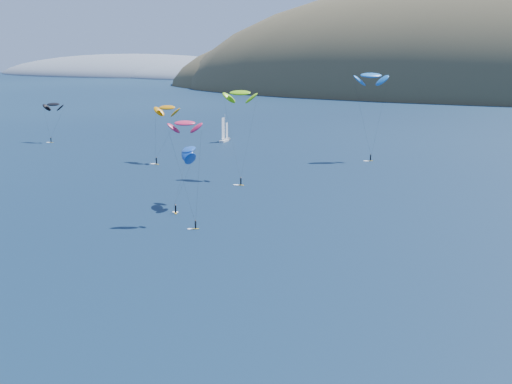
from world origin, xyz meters
name	(u,v)px	position (x,y,z in m)	size (l,w,h in m)	color
headland	(153,78)	(-445.26, 750.08, -3.36)	(460.00, 250.00, 60.00)	slate
sailboat	(224,139)	(-64.92, 201.38, 0.89)	(8.35, 7.18, 10.22)	silver
kitesurfer_1	(167,108)	(-59.98, 153.15, 16.40)	(9.43, 10.17, 18.96)	yellow
kitesurfer_3	(240,93)	(-28.16, 138.44, 22.49)	(11.42, 15.08, 25.05)	yellow
kitesurfer_4	(371,75)	(-4.65, 182.76, 25.95)	(11.40, 9.86, 28.92)	yellow
kitesurfer_9	(185,124)	(-16.26, 88.41, 19.66)	(9.42, 9.13, 21.54)	yellow
kitesurfer_10	(189,150)	(-23.27, 101.90, 12.23)	(9.28, 15.41, 14.95)	yellow
kitesurfer_12	(53,104)	(-122.77, 175.84, 13.74)	(8.50, 6.36, 16.02)	yellow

